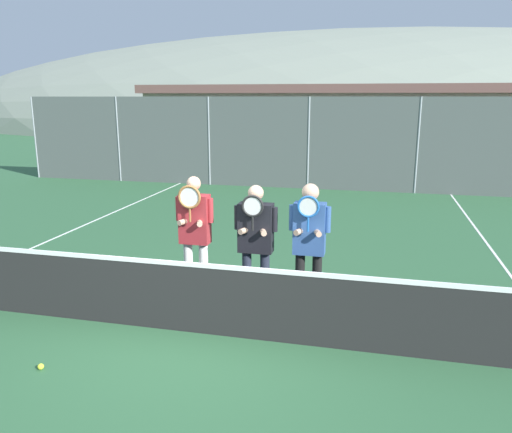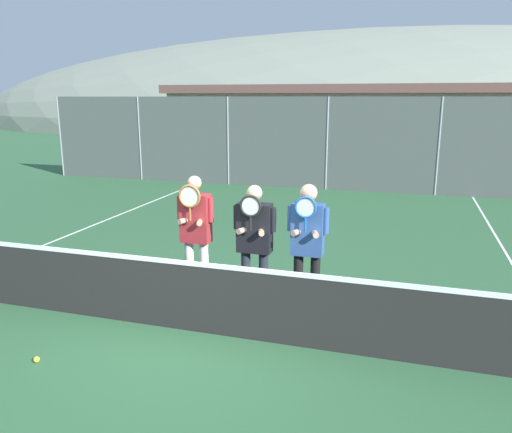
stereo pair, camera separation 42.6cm
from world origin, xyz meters
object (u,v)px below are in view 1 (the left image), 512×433
Objects in this scene: player_leftmost at (195,230)px; player_center_left at (256,237)px; player_center_right at (309,239)px; car_left_of_center at (294,151)px; tennis_ball_on_court at (41,367)px; car_far_left at (173,148)px; car_center at (428,153)px.

player_leftmost is 0.92m from player_center_left.
player_center_right reaches higher than player_center_left.
player_center_right is 12.84m from car_left_of_center.
player_center_right is 0.43× the size of car_left_of_center.
car_left_of_center is 62.97× the size of tennis_ball_on_court.
tennis_ball_on_court is at bearing -132.69° from player_center_left.
player_leftmost is 0.42× the size of car_far_left.
player_center_left is at bearing -6.22° from player_leftmost.
player_center_left is at bearing -62.82° from car_far_left.
player_leftmost reaches higher than player_center_left.
car_far_left is at bearing 179.31° from car_center.
car_far_left is 15.46m from tennis_ball_on_court.
car_far_left is (-7.22, 12.64, -0.19)m from player_center_right.
car_far_left is (-5.58, 12.55, -0.18)m from player_leftmost.
car_center is (4.90, -0.12, 0.04)m from car_left_of_center.
player_center_right is 0.43× the size of car_center.
car_far_left is (-6.49, 12.65, -0.16)m from player_center_left.
player_leftmost reaches higher than car_left_of_center.
player_center_right is 0.41× the size of car_far_left.
player_leftmost is 13.73m from car_far_left.
car_center is 15.58m from tennis_ball_on_court.
tennis_ball_on_court is (-0.40, -14.75, -0.87)m from car_left_of_center.
player_leftmost is 12.57m from car_left_of_center.
car_left_of_center is at bearing 88.43° from tennis_ball_on_court.
car_center is at bearing -0.69° from car_far_left.
player_center_right is (1.65, -0.09, 0.00)m from player_leftmost.
car_left_of_center is at bearing 178.58° from car_center.
player_leftmost is 2.64m from tennis_ball_on_court.
player_leftmost is at bearing 176.95° from player_center_right.
car_far_left is 1.03× the size of car_center.
car_left_of_center is at bearing 0.03° from car_far_left.
car_far_left reaches higher than tennis_ball_on_court.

